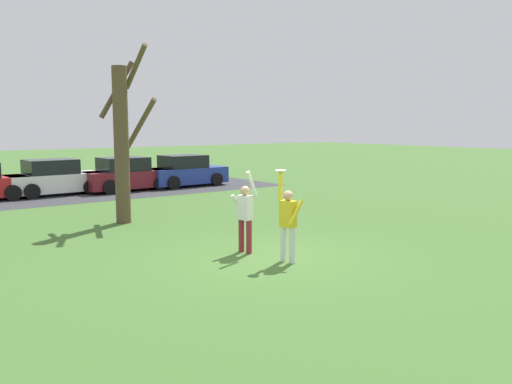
# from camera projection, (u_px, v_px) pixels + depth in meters

# --- Properties ---
(ground_plane) EXTENTS (120.00, 120.00, 0.00)m
(ground_plane) POSITION_uv_depth(u_px,v_px,m) (269.00, 258.00, 12.48)
(ground_plane) COLOR #426B2D
(person_catcher) EXTENTS (0.49, 0.57, 2.08)m
(person_catcher) POSITION_uv_depth(u_px,v_px,m) (288.00, 220.00, 12.02)
(person_catcher) COLOR silver
(person_catcher) RESTS_ON ground_plane
(person_defender) EXTENTS (0.50, 0.60, 2.04)m
(person_defender) POSITION_uv_depth(u_px,v_px,m) (245.00, 213.00, 12.92)
(person_defender) COLOR maroon
(person_defender) RESTS_ON ground_plane
(frisbee_disc) EXTENTS (0.25, 0.25, 0.02)m
(frisbee_disc) POSITION_uv_depth(u_px,v_px,m) (281.00, 170.00, 12.03)
(frisbee_disc) COLOR white
(frisbee_disc) RESTS_ON person_catcher
(parked_car_white) EXTENTS (4.17, 2.16, 1.59)m
(parked_car_white) POSITION_uv_depth(u_px,v_px,m) (54.00, 179.00, 23.73)
(parked_car_white) COLOR white
(parked_car_white) RESTS_ON ground_plane
(parked_car_maroon) EXTENTS (4.17, 2.16, 1.59)m
(parked_car_maroon) POSITION_uv_depth(u_px,v_px,m) (126.00, 175.00, 25.25)
(parked_car_maroon) COLOR maroon
(parked_car_maroon) RESTS_ON ground_plane
(parked_car_blue) EXTENTS (4.17, 2.16, 1.59)m
(parked_car_blue) POSITION_uv_depth(u_px,v_px,m) (185.00, 172.00, 27.06)
(parked_car_blue) COLOR #233893
(parked_car_blue) RESTS_ON ground_plane
(parking_strip) EXTENTS (21.53, 6.40, 0.01)m
(parking_strip) POSITION_uv_depth(u_px,v_px,m) (56.00, 195.00, 23.63)
(parking_strip) COLOR #38383D
(parking_strip) RESTS_ON ground_plane
(bare_tree_tall) EXTENTS (1.45, 1.62, 5.62)m
(bare_tree_tall) POSITION_uv_depth(u_px,v_px,m) (123.00, 139.00, 16.76)
(bare_tree_tall) COLOR brown
(bare_tree_tall) RESTS_ON ground_plane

